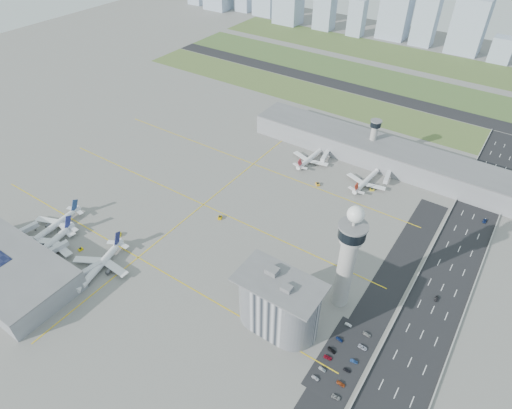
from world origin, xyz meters
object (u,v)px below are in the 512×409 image
Objects in this scene: jet_bridge_near_1 at (46,256)px; car_lot_10 at (363,347)px; tug_4 at (318,184)px; car_hw_4 at (481,171)px; secondary_tower at (374,136)px; tug_3 at (220,217)px; tug_2 at (119,234)px; car_lot_2 at (328,358)px; tug_0 at (61,232)px; car_hw_2 at (485,221)px; car_lot_5 at (348,325)px; jet_bridge_far_0 at (327,153)px; car_lot_7 at (341,384)px; car_lot_3 at (332,350)px; airplane_near_a at (54,223)px; control_tower at (348,255)px; admin_building at (278,303)px; car_lot_11 at (367,334)px; airplane_near_b at (47,243)px; jet_bridge_far_1 at (389,174)px; car_lot_6 at (336,397)px; airplane_far_b at (367,178)px; tug_1 at (80,249)px; car_lot_4 at (339,339)px; jet_bridge_near_2 at (79,278)px; car_lot_0 at (315,378)px; tug_5 at (372,189)px; car_lot_1 at (322,369)px; airplane_far_a at (311,156)px; airplane_near_c at (99,262)px; car_lot_8 at (347,370)px; car_hw_1 at (436,299)px; jet_bridge_near_0 at (16,236)px.

jet_bridge_near_1 reaches higher than car_lot_10.
tug_4 is 1.02× the size of car_hw_4.
secondary_tower is 9.70× the size of tug_3.
tug_2 is 0.83× the size of car_lot_2.
tug_0 is 270.84m from car_hw_2.
car_lot_5 is 1.04× the size of car_hw_4.
jet_bridge_far_0 is 189.42m from car_lot_7.
airplane_near_a is at bearing 106.25° from car_lot_3.
control_tower is 19.58× the size of tug_2.
secondary_tower is 197.73m from tug_2.
tug_3 is at bearing 147.47° from admin_building.
car_hw_4 is (15.09, 181.39, -0.03)m from car_lot_11.
airplane_near_b reaches higher than jet_bridge_far_1.
car_lot_6 is at bearing -97.61° from car_hw_2.
secondary_tower is at bearing 23.28° from airplane_far_b.
tug_1 reaches higher than car_lot_4.
jet_bridge_near_2 is (36.03, -5.77, -2.91)m from airplane_near_b.
tug_2 is 157.97m from car_lot_10.
jet_bridge_near_2 is 219.71m from jet_bridge_far_1.
car_hw_2 reaches higher than car_lot_0.
tug_5 reaches higher than car_lot_1.
car_lot_11 is at bearing -137.57° from airplane_far_a.
tug_3 is 129.12m from car_lot_7.
car_lot_10 is 1.32× the size of car_hw_4.
jet_bridge_near_2 is at bearing -24.59° from airplane_near_c.
tug_1 is at bearing -126.09° from car_hw_4.
control_tower is 16.26× the size of car_lot_2.
car_lot_3 is (-0.10, 16.79, -0.01)m from car_lot_0.
car_lot_8 is at bearing -107.26° from car_lot_3.
car_lot_6 is at bearing -71.47° from secondary_tower.
car_lot_5 is at bearing 21.20° from car_lot_7.
tug_2 is at bearing -118.46° from secondary_tower.
airplane_near_b reaches higher than car_lot_5.
airplane_near_c reaches higher than car_lot_4.
car_hw_1 is at bearing 35.25° from control_tower.
jet_bridge_near_2 reaches higher than car_lot_10.
airplane_far_b reaches higher than jet_bridge_near_0.
airplane_far_a is 2.58× the size of jet_bridge_near_0.
tug_4 is at bearing 145.54° from car_hw_1.
car_lot_0 is (165.26, 22.98, -2.23)m from jet_bridge_near_1.
car_lot_5 reaches higher than car_lot_2.
tug_1 is at bearing 102.04° from tug_5.
control_tower is 23.39× the size of tug_1.
car_lot_8 reaches higher than car_lot_2.
tug_5 is at bearing 134.11° from airplane_near_c.
tug_4 is 0.98× the size of car_lot_5.
jet_bridge_far_0 reaches higher than car_lot_1.
jet_bridge_near_1 is (-125.02, -175.33, -2.16)m from airplane_far_b.
car_lot_7 is at bearing -63.45° from control_tower.
tug_1 is (-103.12, -195.02, -18.00)m from secondary_tower.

